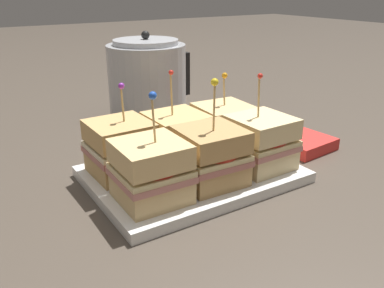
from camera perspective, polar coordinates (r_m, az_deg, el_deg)
The scene contains 10 objects.
ground_plane at distance 0.71m, azimuth 0.00°, elevation -4.90°, with size 6.00×6.00×0.00m, color #4C4238.
serving_platter at distance 0.71m, azimuth 0.00°, elevation -4.25°, with size 0.34×0.25×0.02m.
sandwich_front_left at distance 0.59m, azimuth -5.79°, elevation -3.87°, with size 0.10×0.10×0.16m.
sandwich_front_center at distance 0.64m, azimuth 2.52°, elevation -1.70°, with size 0.11×0.11×0.17m.
sandwich_front_right at distance 0.71m, azimuth 9.62°, elevation 0.24°, with size 0.10×0.10×0.16m.
sandwich_back_left at distance 0.68m, azimuth -9.99°, elevation -0.55°, with size 0.10×0.10×0.15m.
sandwich_back_center at distance 0.73m, azimuth -2.13°, elevation 1.00°, with size 0.10×0.10×0.16m.
sandwich_back_right at distance 0.78m, azimuth 4.46°, elevation 2.39°, with size 0.11×0.11×0.15m.
kettle_steel at distance 1.02m, azimuth -6.26°, elevation 8.88°, with size 0.21×0.19×0.21m.
napkin_stack at distance 0.87m, azimuth 15.15°, elevation 0.19°, with size 0.12×0.12×0.02m.
Camera 1 is at (-0.34, -0.54, 0.32)m, focal length 38.00 mm.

